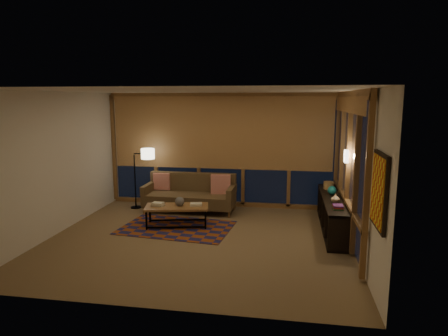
% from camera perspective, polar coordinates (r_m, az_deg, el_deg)
% --- Properties ---
extents(floor, '(5.50, 5.00, 0.01)m').
position_cam_1_polar(floor, '(7.50, -3.70, -10.14)').
color(floor, '#7D6A50').
rests_on(floor, ground).
extents(ceiling, '(5.50, 5.00, 0.01)m').
position_cam_1_polar(ceiling, '(7.05, -3.95, 10.96)').
color(ceiling, silver).
rests_on(ceiling, walls).
extents(walls, '(5.51, 5.01, 2.70)m').
position_cam_1_polar(walls, '(7.15, -3.82, 0.08)').
color(walls, white).
rests_on(walls, floor).
extents(window_wall_back, '(5.30, 0.16, 2.60)m').
position_cam_1_polar(window_wall_back, '(9.50, -0.47, 2.53)').
color(window_wall_back, '#955B37').
rests_on(window_wall_back, walls).
extents(window_wall_right, '(0.16, 3.70, 2.60)m').
position_cam_1_polar(window_wall_right, '(7.63, 17.28, 0.27)').
color(window_wall_right, '#955B37').
rests_on(window_wall_right, walls).
extents(wall_art, '(0.06, 0.74, 0.94)m').
position_cam_1_polar(wall_art, '(5.24, 21.22, -3.05)').
color(wall_art, '#C12E06').
rests_on(wall_art, walls).
extents(wall_sconce, '(0.12, 0.18, 0.22)m').
position_cam_1_polar(wall_sconce, '(7.44, 17.06, 1.61)').
color(wall_sconce, '#FEF4CE').
rests_on(wall_sconce, walls).
extents(sofa, '(2.06, 0.86, 0.84)m').
position_cam_1_polar(sofa, '(9.19, -4.94, -3.66)').
color(sofa, brown).
rests_on(sofa, floor).
extents(pillow_left, '(0.40, 0.15, 0.40)m').
position_cam_1_polar(pillow_left, '(9.57, -8.84, -1.97)').
color(pillow_left, red).
rests_on(pillow_left, sofa).
extents(pillow_right, '(0.46, 0.20, 0.45)m').
position_cam_1_polar(pillow_right, '(9.10, -0.48, -2.31)').
color(pillow_right, red).
rests_on(pillow_right, sofa).
extents(area_rug, '(2.30, 1.65, 0.01)m').
position_cam_1_polar(area_rug, '(8.17, -6.81, -8.44)').
color(area_rug, brown).
rests_on(area_rug, floor).
extents(coffee_table, '(1.36, 0.83, 0.42)m').
position_cam_1_polar(coffee_table, '(8.22, -6.73, -6.82)').
color(coffee_table, '#955B37').
rests_on(coffee_table, floor).
extents(book_stack_a, '(0.29, 0.24, 0.08)m').
position_cam_1_polar(book_stack_a, '(8.22, -9.43, -5.08)').
color(book_stack_a, beige).
rests_on(book_stack_a, coffee_table).
extents(book_stack_b, '(0.25, 0.21, 0.04)m').
position_cam_1_polar(book_stack_b, '(8.15, -4.05, -5.23)').
color(book_stack_b, beige).
rests_on(book_stack_b, coffee_table).
extents(ceramic_pot, '(0.20, 0.20, 0.19)m').
position_cam_1_polar(ceramic_pot, '(8.14, -6.36, -4.75)').
color(ceramic_pot, black).
rests_on(ceramic_pot, coffee_table).
extents(floor_lamp, '(0.50, 0.35, 1.43)m').
position_cam_1_polar(floor_lamp, '(9.63, -12.61, -1.43)').
color(floor_lamp, black).
rests_on(floor_lamp, floor).
extents(bookshelf, '(0.40, 2.58, 0.64)m').
position_cam_1_polar(bookshelf, '(8.21, 15.22, -6.32)').
color(bookshelf, black).
rests_on(bookshelf, floor).
extents(basket, '(0.26, 0.26, 0.16)m').
position_cam_1_polar(basket, '(8.88, 14.72, -2.41)').
color(basket, '#A68650').
rests_on(basket, bookshelf).
extents(teal_bowl, '(0.22, 0.22, 0.18)m').
position_cam_1_polar(teal_bowl, '(8.38, 15.17, -3.10)').
color(teal_bowl, '#177576').
rests_on(teal_bowl, bookshelf).
extents(vase, '(0.19, 0.19, 0.17)m').
position_cam_1_polar(vase, '(7.75, 15.63, -4.19)').
color(vase, tan).
rests_on(vase, bookshelf).
extents(shelf_book_stack, '(0.24, 0.29, 0.07)m').
position_cam_1_polar(shelf_book_stack, '(7.35, 15.96, -5.35)').
color(shelf_book_stack, beige).
rests_on(shelf_book_stack, bookshelf).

